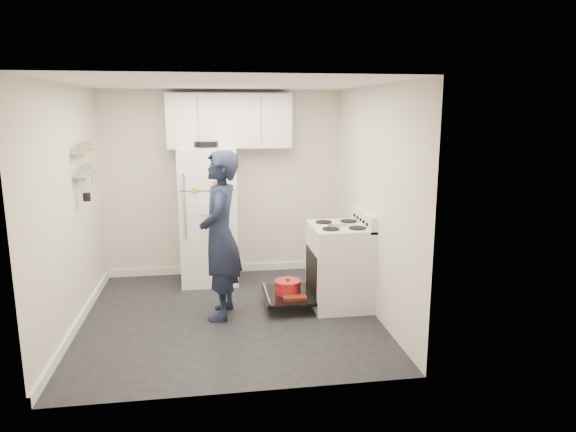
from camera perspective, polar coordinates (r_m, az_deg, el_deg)
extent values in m
cube|color=black|center=(5.83, -6.47, -10.94)|extent=(3.20, 3.20, 0.01)
cube|color=white|center=(5.39, -7.10, 14.40)|extent=(3.20, 3.20, 0.01)
cube|color=beige|center=(7.06, -7.24, 3.57)|extent=(3.20, 0.01, 2.50)
cube|color=beige|center=(3.92, -5.93, -3.00)|extent=(3.20, 0.01, 2.50)
cube|color=beige|center=(5.66, -23.18, 0.69)|extent=(0.01, 3.20, 2.50)
cube|color=beige|center=(5.75, 9.37, 1.65)|extent=(0.01, 3.20, 2.50)
cube|color=white|center=(5.98, -22.10, -10.66)|extent=(0.03, 3.20, 0.10)
cube|color=white|center=(7.31, -6.99, -5.80)|extent=(3.20, 0.03, 0.10)
cube|color=silver|center=(5.99, 5.70, -5.63)|extent=(0.65, 0.76, 0.92)
cube|color=black|center=(5.99, 5.04, -6.21)|extent=(0.53, 0.60, 0.52)
cube|color=orange|center=(6.06, 7.53, -6.06)|extent=(0.02, 0.56, 0.46)
cylinder|color=black|center=(6.06, 5.47, -7.80)|extent=(0.34, 0.34, 0.02)
cube|color=silver|center=(5.93, 8.48, -0.39)|extent=(0.08, 0.76, 0.18)
cube|color=silver|center=(5.87, 5.79, -1.19)|extent=(0.65, 0.76, 0.03)
cube|color=#B2B2B7|center=(5.80, 5.45, -0.98)|extent=(0.22, 0.03, 0.01)
cube|color=black|center=(5.98, -0.01, -8.80)|extent=(0.55, 0.70, 0.03)
cylinder|color=#B2B2B7|center=(5.93, -2.37, -8.57)|extent=(0.02, 0.66, 0.02)
cylinder|color=#B01B1D|center=(5.97, -0.03, -7.96)|extent=(0.29, 0.29, 0.14)
cylinder|color=#B01B1D|center=(5.94, -0.03, -7.26)|extent=(0.30, 0.30, 0.02)
sphere|color=#B01B1D|center=(5.93, -0.03, -7.00)|extent=(0.04, 0.04, 0.04)
cube|color=maroon|center=(5.80, 0.77, -9.08)|extent=(0.26, 0.13, 0.04)
cube|color=maroon|center=(6.22, 0.07, -7.61)|extent=(0.26, 0.14, 0.04)
cube|color=white|center=(6.77, -8.83, 0.07)|extent=(0.72, 0.70, 1.78)
cube|color=#4C4C4C|center=(6.36, -8.94, 2.80)|extent=(0.68, 0.01, 0.01)
cube|color=#B2B2B7|center=(6.33, -11.51, 3.77)|extent=(0.02, 0.03, 0.20)
cube|color=#B2B2B7|center=(6.40, -11.36, 0.04)|extent=(0.02, 0.03, 0.55)
cylinder|color=black|center=(6.65, -9.08, 7.88)|extent=(0.30, 0.30, 0.07)
cube|color=gold|center=(6.35, -10.30, 2.84)|extent=(0.06, 0.01, 0.06)
cube|color=#2F8C2E|center=(6.42, -7.23, -0.42)|extent=(0.09, 0.01, 0.12)
cube|color=white|center=(6.39, -9.32, 0.83)|extent=(0.12, 0.01, 0.16)
cube|color=#B3334E|center=(6.46, -8.34, -2.19)|extent=(0.10, 0.01, 0.10)
cube|color=#CC5618|center=(6.34, -8.06, 3.54)|extent=(0.07, 0.01, 0.07)
cube|color=silver|center=(6.82, -6.53, 10.48)|extent=(1.60, 0.33, 0.70)
cube|color=#B2B2B7|center=(6.05, -21.71, 6.73)|extent=(0.14, 0.60, 0.02)
cube|color=#B2B2B7|center=(6.08, -21.53, 4.39)|extent=(0.14, 0.60, 0.02)
cylinder|color=black|center=(5.93, -21.46, 1.97)|extent=(0.08, 0.08, 0.09)
imported|color=#171D34|center=(5.57, -7.54, -2.17)|extent=(0.54, 0.73, 1.83)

